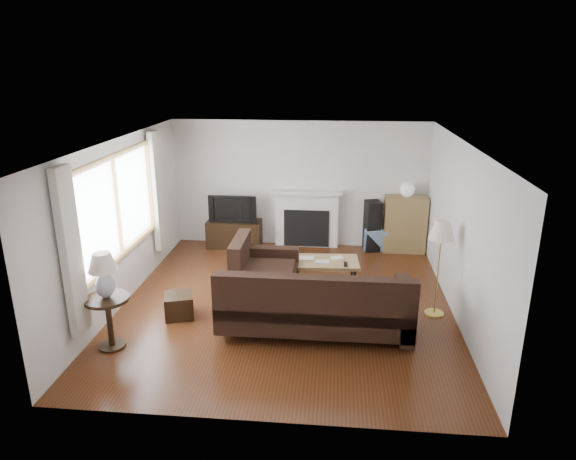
# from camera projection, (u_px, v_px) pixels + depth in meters

# --- Properties ---
(room) EXTENTS (5.10, 5.60, 2.54)m
(room) POSITION_uv_depth(u_px,v_px,m) (286.00, 227.00, 7.55)
(room) COLOR #4E2611
(room) RESTS_ON ground
(window) EXTENTS (0.12, 2.74, 1.54)m
(window) POSITION_uv_depth(u_px,v_px,m) (118.00, 206.00, 7.49)
(window) COLOR brown
(window) RESTS_ON room
(curtain_near) EXTENTS (0.10, 0.35, 2.10)m
(curtain_near) POSITION_uv_depth(u_px,v_px,m) (71.00, 253.00, 6.09)
(curtain_near) COLOR beige
(curtain_near) RESTS_ON room
(curtain_far) EXTENTS (0.10, 0.35, 2.10)m
(curtain_far) POSITION_uv_depth(u_px,v_px,m) (157.00, 191.00, 8.97)
(curtain_far) COLOR beige
(curtain_far) RESTS_ON room
(fireplace) EXTENTS (1.40, 0.26, 1.15)m
(fireplace) POSITION_uv_depth(u_px,v_px,m) (307.00, 219.00, 10.24)
(fireplace) COLOR white
(fireplace) RESTS_ON room
(tv_stand) EXTENTS (1.07, 0.48, 0.54)m
(tv_stand) POSITION_uv_depth(u_px,v_px,m) (234.00, 234.00, 10.32)
(tv_stand) COLOR black
(tv_stand) RESTS_ON ground
(television) EXTENTS (0.95, 0.12, 0.54)m
(television) POSITION_uv_depth(u_px,v_px,m) (233.00, 208.00, 10.15)
(television) COLOR black
(television) RESTS_ON tv_stand
(speaker_left) EXTENTS (0.35, 0.37, 0.89)m
(speaker_left) POSITION_uv_depth(u_px,v_px,m) (241.00, 224.00, 10.30)
(speaker_left) COLOR black
(speaker_left) RESTS_ON ground
(speaker_right) EXTENTS (0.35, 0.39, 1.00)m
(speaker_right) POSITION_uv_depth(u_px,v_px,m) (372.00, 226.00, 10.04)
(speaker_right) COLOR black
(speaker_right) RESTS_ON ground
(bookshelf) EXTENTS (0.80, 0.38, 1.10)m
(bookshelf) POSITION_uv_depth(u_px,v_px,m) (405.00, 224.00, 9.97)
(bookshelf) COLOR olive
(bookshelf) RESTS_ON ground
(globe_lamp) EXTENTS (0.28, 0.28, 0.28)m
(globe_lamp) POSITION_uv_depth(u_px,v_px,m) (407.00, 190.00, 9.75)
(globe_lamp) COLOR white
(globe_lamp) RESTS_ON bookshelf
(sectional_sofa) EXTENTS (2.84, 2.07, 0.92)m
(sectional_sofa) POSITION_uv_depth(u_px,v_px,m) (315.00, 301.00, 7.00)
(sectional_sofa) COLOR black
(sectional_sofa) RESTS_ON ground
(coffee_table) EXTENTS (1.22, 0.72, 0.46)m
(coffee_table) POSITION_uv_depth(u_px,v_px,m) (322.00, 273.00, 8.49)
(coffee_table) COLOR #9D7A4B
(coffee_table) RESTS_ON ground
(footstool) EXTENTS (0.51, 0.51, 0.34)m
(footstool) POSITION_uv_depth(u_px,v_px,m) (179.00, 305.00, 7.49)
(footstool) COLOR black
(footstool) RESTS_ON ground
(floor_lamp) EXTENTS (0.45, 0.45, 1.45)m
(floor_lamp) POSITION_uv_depth(u_px,v_px,m) (438.00, 269.00, 7.38)
(floor_lamp) COLOR gold
(floor_lamp) RESTS_ON ground
(side_table) EXTENTS (0.57, 0.57, 0.71)m
(side_table) POSITION_uv_depth(u_px,v_px,m) (110.00, 322.00, 6.63)
(side_table) COLOR black
(side_table) RESTS_ON ground
(table_lamp) EXTENTS (0.37, 0.37, 0.59)m
(table_lamp) POSITION_uv_depth(u_px,v_px,m) (104.00, 276.00, 6.43)
(table_lamp) COLOR silver
(table_lamp) RESTS_ON side_table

